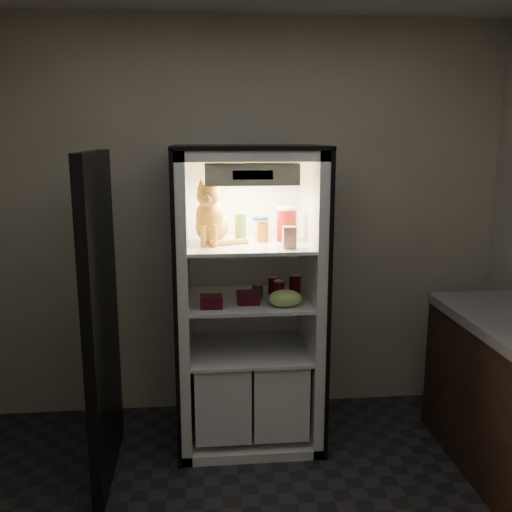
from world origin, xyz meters
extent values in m
plane|color=beige|center=(0.00, 1.80, 1.35)|extent=(3.60, 0.00, 3.60)
cube|color=white|center=(0.00, 1.67, 0.93)|extent=(0.85, 0.06, 1.85)
cube|color=white|center=(-0.40, 1.35, 0.93)|extent=(0.06, 0.70, 1.85)
cube|color=white|center=(0.40, 1.35, 0.93)|extent=(0.06, 0.70, 1.85)
cube|color=white|center=(0.00, 1.35, 1.82)|extent=(0.85, 0.70, 0.06)
cube|color=white|center=(0.00, 1.35, 0.03)|extent=(0.85, 0.70, 0.06)
cube|color=black|center=(-0.44, 1.35, 0.93)|extent=(0.02, 0.72, 1.87)
cube|color=black|center=(0.44, 1.35, 0.93)|extent=(0.02, 0.72, 1.87)
cube|color=black|center=(0.00, 1.35, 1.86)|extent=(0.90, 0.72, 0.02)
cube|color=white|center=(0.00, 1.32, 1.28)|extent=(0.73, 0.62, 0.02)
cube|color=white|center=(0.00, 1.32, 0.93)|extent=(0.73, 0.62, 0.02)
cube|color=white|center=(-0.18, 1.32, 0.35)|extent=(0.34, 0.58, 0.48)
cube|color=white|center=(0.18, 1.32, 0.35)|extent=(0.34, 0.58, 0.48)
cube|color=white|center=(0.00, 1.32, 0.60)|extent=(0.73, 0.62, 0.02)
cube|color=beige|center=(0.00, 1.11, 1.72)|extent=(0.52, 0.18, 0.12)
cube|color=black|center=(0.00, 1.02, 1.72)|extent=(0.22, 0.01, 0.05)
cube|color=black|center=(-0.85, 1.03, 0.93)|extent=(0.07, 0.87, 1.85)
cube|color=white|center=(-0.85, 0.97, 0.55)|extent=(0.07, 0.64, 0.12)
cube|color=white|center=(-0.85, 0.97, 1.05)|extent=(0.07, 0.64, 0.12)
ellipsoid|color=orange|center=(-0.22, 1.37, 1.39)|extent=(0.23, 0.28, 0.21)
ellipsoid|color=orange|center=(-0.23, 1.27, 1.47)|extent=(0.18, 0.17, 0.18)
sphere|color=#C07225|center=(-0.24, 1.21, 1.59)|extent=(0.15, 0.15, 0.13)
sphere|color=#C07225|center=(-0.25, 1.15, 1.58)|extent=(0.06, 0.06, 0.06)
cone|color=#C07225|center=(-0.28, 1.22, 1.66)|extent=(0.06, 0.06, 0.06)
cone|color=#C07225|center=(-0.20, 1.21, 1.66)|extent=(0.06, 0.06, 0.06)
cylinder|color=orange|center=(-0.27, 1.21, 1.36)|extent=(0.03, 0.03, 0.13)
cylinder|color=orange|center=(-0.21, 1.20, 1.36)|extent=(0.03, 0.03, 0.13)
cylinder|color=orange|center=(-0.12, 1.27, 1.31)|extent=(0.24, 0.11, 0.03)
cylinder|color=#238238|center=(-0.05, 1.33, 1.37)|extent=(0.07, 0.07, 0.17)
cylinder|color=#238238|center=(-0.05, 1.33, 1.47)|extent=(0.07, 0.07, 0.01)
cylinder|color=white|center=(0.09, 1.46, 1.35)|extent=(0.10, 0.10, 0.12)
cylinder|color=#163B9D|center=(0.09, 1.46, 1.42)|extent=(0.10, 0.10, 0.02)
cylinder|color=maroon|center=(0.09, 1.35, 1.35)|extent=(0.07, 0.07, 0.12)
cylinder|color=#B88131|center=(0.09, 1.35, 1.41)|extent=(0.07, 0.07, 0.01)
cylinder|color=#9E2315|center=(0.24, 1.37, 1.39)|extent=(0.12, 0.12, 0.19)
cylinder|color=white|center=(0.24, 1.37, 1.49)|extent=(0.13, 0.13, 0.02)
cube|color=silver|center=(0.22, 1.13, 1.35)|extent=(0.07, 0.07, 0.13)
cylinder|color=black|center=(0.16, 1.40, 0.99)|extent=(0.06, 0.06, 0.11)
cylinder|color=#B2B2B2|center=(0.16, 1.40, 1.05)|extent=(0.06, 0.06, 0.00)
cylinder|color=black|center=(0.30, 1.35, 1.01)|extent=(0.07, 0.07, 0.13)
cylinder|color=#B2B2B2|center=(0.30, 1.35, 1.08)|extent=(0.07, 0.07, 0.00)
cylinder|color=black|center=(0.18, 1.26, 1.00)|extent=(0.07, 0.07, 0.12)
cylinder|color=#B2B2B2|center=(0.18, 1.26, 1.06)|extent=(0.07, 0.07, 0.00)
cylinder|color=#512E17|center=(0.06, 1.33, 0.98)|extent=(0.07, 0.07, 0.08)
cylinder|color=#B2B2B2|center=(0.06, 1.33, 1.03)|extent=(0.07, 0.07, 0.01)
ellipsoid|color=#97C45B|center=(0.20, 1.13, 0.99)|extent=(0.20, 0.15, 0.10)
cube|color=#4E0D20|center=(-0.23, 1.16, 0.97)|extent=(0.13, 0.13, 0.06)
cube|color=#4E0D20|center=(-0.01, 1.22, 0.97)|extent=(0.13, 0.13, 0.07)
camera|label=1|loc=(-0.29, -2.07, 1.93)|focal=40.00mm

